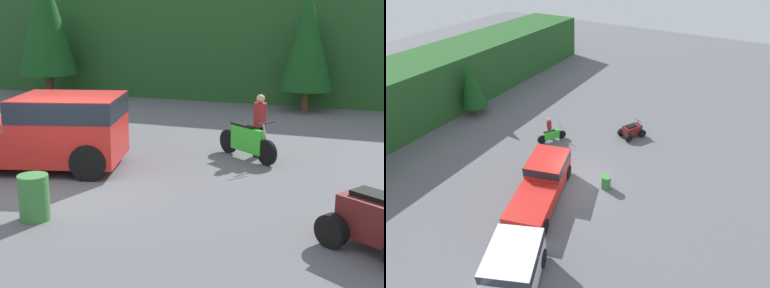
% 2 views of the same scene
% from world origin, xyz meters
% --- Properties ---
extents(ground_plane, '(80.00, 80.00, 0.00)m').
position_xyz_m(ground_plane, '(0.00, 0.00, 0.00)').
color(ground_plane, '#5B5B60').
extents(hillside_backdrop, '(44.00, 6.00, 4.56)m').
position_xyz_m(hillside_backdrop, '(0.00, 16.00, 2.28)').
color(hillside_backdrop, '#235123').
rests_on(hillside_backdrop, ground_plane).
extents(tree_left, '(2.72, 2.72, 6.18)m').
position_xyz_m(tree_left, '(-8.23, 11.41, 3.63)').
color(tree_left, brown).
rests_on(tree_left, ground_plane).
extents(tree_mid_left, '(2.11, 2.11, 4.79)m').
position_xyz_m(tree_mid_left, '(3.57, 12.00, 2.81)').
color(tree_mid_left, brown).
rests_on(tree_mid_left, ground_plane).
extents(pickup_truck_red, '(6.03, 3.64, 1.86)m').
position_xyz_m(pickup_truck_red, '(-1.60, 1.29, 0.99)').
color(pickup_truck_red, red).
rests_on(pickup_truck_red, ground_plane).
extents(dirt_bike, '(1.91, 1.35, 1.13)m').
position_xyz_m(dirt_bike, '(3.27, 3.99, 0.47)').
color(dirt_bike, black).
rests_on(dirt_bike, ground_plane).
extents(quad_atv, '(2.21, 1.97, 1.27)m').
position_xyz_m(quad_atv, '(6.85, -0.93, 0.49)').
color(quad_atv, black).
rests_on(quad_atv, ground_plane).
extents(rider_person, '(0.50, 0.50, 1.73)m').
position_xyz_m(rider_person, '(3.52, 4.37, 0.94)').
color(rider_person, black).
rests_on(rider_person, ground_plane).
extents(steel_barrel, '(0.58, 0.58, 0.88)m').
position_xyz_m(steel_barrel, '(0.60, -1.71, 0.44)').
color(steel_barrel, '#387A38').
rests_on(steel_barrel, ground_plane).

